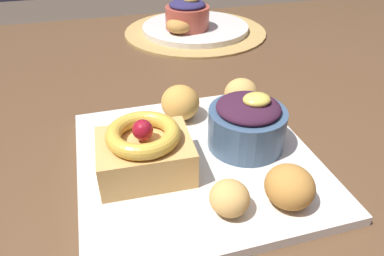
{
  "coord_description": "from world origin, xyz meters",
  "views": [
    {
      "loc": [
        -0.08,
        -0.39,
        1.0
      ],
      "look_at": [
        0.02,
        -0.05,
        0.77
      ],
      "focal_mm": 33.36,
      "sensor_mm": 36.0,
      "label": 1
    }
  ],
  "objects": [
    {
      "name": "front_plate",
      "position": [
        0.02,
        -0.07,
        0.74
      ],
      "size": [
        0.27,
        0.27,
        0.01
      ],
      "primitive_type": "cube",
      "color": "silver",
      "rests_on": "dining_table"
    },
    {
      "name": "back_pastry",
      "position": [
        0.11,
        0.34,
        0.76
      ],
      "size": [
        0.06,
        0.06,
        0.03
      ],
      "primitive_type": "ellipsoid",
      "color": "#B77F3D",
      "rests_on": "back_plate"
    },
    {
      "name": "back_ramekin",
      "position": [
        0.13,
        0.37,
        0.78
      ],
      "size": [
        0.1,
        0.1,
        0.07
      ],
      "color": "#B24C3D",
      "rests_on": "back_plate"
    },
    {
      "name": "fritter_back",
      "position": [
        0.03,
        -0.16,
        0.76
      ],
      "size": [
        0.04,
        0.04,
        0.03
      ],
      "primitive_type": "ellipsoid",
      "color": "tan",
      "rests_on": "front_plate"
    },
    {
      "name": "fritter_front",
      "position": [
        0.11,
        0.02,
        0.76
      ],
      "size": [
        0.05,
        0.05,
        0.04
      ],
      "primitive_type": "ellipsoid",
      "color": "tan",
      "rests_on": "front_plate"
    },
    {
      "name": "woven_placemat",
      "position": [
        0.15,
        0.39,
        0.73
      ],
      "size": [
        0.32,
        0.32,
        0.0
      ],
      "primitive_type": "cylinder",
      "color": "#AD894C",
      "rests_on": "dining_table"
    },
    {
      "name": "cake_slice",
      "position": [
        -0.04,
        -0.08,
        0.77
      ],
      "size": [
        0.1,
        0.08,
        0.07
      ],
      "rotation": [
        0.0,
        0.0,
        -0.04
      ],
      "color": "tan",
      "rests_on": "front_plate"
    },
    {
      "name": "fritter_middle",
      "position": [
        0.09,
        -0.17,
        0.76
      ],
      "size": [
        0.05,
        0.05,
        0.04
      ],
      "primitive_type": "ellipsoid",
      "color": "#BC7F38",
      "rests_on": "front_plate"
    },
    {
      "name": "berry_ramekin",
      "position": [
        0.09,
        -0.07,
        0.77
      ],
      "size": [
        0.09,
        0.09,
        0.07
      ],
      "color": "#3D5675",
      "rests_on": "front_plate"
    },
    {
      "name": "fritter_extra",
      "position": [
        0.02,
        0.02,
        0.77
      ],
      "size": [
        0.05,
        0.05,
        0.05
      ],
      "primitive_type": "ellipsoid",
      "color": "gold",
      "rests_on": "front_plate"
    },
    {
      "name": "dining_table",
      "position": [
        0.0,
        0.0,
        0.65
      ],
      "size": [
        1.56,
        1.13,
        0.73
      ],
      "color": "brown",
      "rests_on": "ground_plane"
    },
    {
      "name": "back_plate",
      "position": [
        0.15,
        0.39,
        0.74
      ],
      "size": [
        0.24,
        0.24,
        0.01
      ],
      "primitive_type": "cylinder",
      "color": "silver",
      "rests_on": "woven_placemat"
    }
  ]
}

